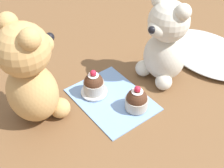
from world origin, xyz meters
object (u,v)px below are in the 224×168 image
(teddy_bear_tan, at_px, (30,74))
(cupcake_near_cream_bear, at_px, (137,100))
(saucer_plate, at_px, (94,92))
(teddy_bear_cream, at_px, (165,43))
(cupcake_near_tan_bear, at_px, (94,84))

(teddy_bear_tan, distance_m, cupcake_near_cream_bear, 0.26)
(cupcake_near_cream_bear, height_order, saucer_plate, cupcake_near_cream_bear)
(teddy_bear_tan, relative_size, cupcake_near_cream_bear, 3.81)
(teddy_bear_tan, relative_size, saucer_plate, 3.76)
(cupcake_near_cream_bear, bearing_deg, saucer_plate, -154.16)
(teddy_bear_cream, distance_m, cupcake_near_cream_bear, 0.17)
(teddy_bear_cream, distance_m, cupcake_near_tan_bear, 0.22)
(teddy_bear_cream, bearing_deg, saucer_plate, -109.23)
(saucer_plate, relative_size, cupcake_near_tan_bear, 1.01)
(saucer_plate, xyz_separation_m, cupcake_near_tan_bear, (0.00, 0.00, 0.03))
(teddy_bear_tan, xyz_separation_m, saucer_plate, (0.03, 0.15, -0.12))
(teddy_bear_cream, distance_m, saucer_plate, 0.23)
(cupcake_near_cream_bear, distance_m, saucer_plate, 0.12)
(teddy_bear_tan, distance_m, cupcake_near_tan_bear, 0.18)
(teddy_bear_cream, height_order, cupcake_near_cream_bear, teddy_bear_cream)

